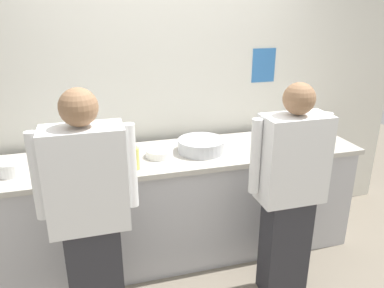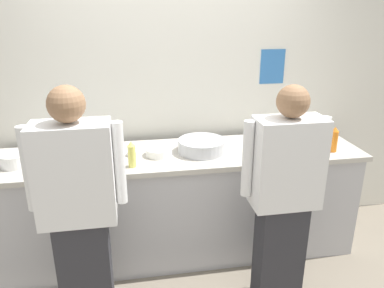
% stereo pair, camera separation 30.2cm
% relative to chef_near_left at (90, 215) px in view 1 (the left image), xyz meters
% --- Properties ---
extents(ground_plane, '(9.00, 9.00, 0.00)m').
position_rel_chef_near_left_xyz_m(ground_plane, '(0.72, 0.30, -0.87)').
color(ground_plane, slate).
extents(wall_back, '(4.70, 0.11, 2.87)m').
position_rel_chef_near_left_xyz_m(wall_back, '(0.72, 1.15, 0.57)').
color(wall_back, silver).
rests_on(wall_back, ground).
extents(prep_counter, '(3.00, 0.70, 0.93)m').
position_rel_chef_near_left_xyz_m(prep_counter, '(0.72, 0.67, -0.40)').
color(prep_counter, '#B2B2B7').
rests_on(prep_counter, ground).
extents(chef_near_left, '(0.60, 0.24, 1.64)m').
position_rel_chef_near_left_xyz_m(chef_near_left, '(0.00, 0.00, 0.00)').
color(chef_near_left, '#2D2D33').
rests_on(chef_near_left, ground).
extents(chef_center, '(0.59, 0.24, 1.60)m').
position_rel_chef_near_left_xyz_m(chef_center, '(1.35, -0.00, -0.02)').
color(chef_center, '#2D2D33').
rests_on(chef_center, ground).
extents(plate_stack_front, '(0.21, 0.21, 0.06)m').
position_rel_chef_near_left_xyz_m(plate_stack_front, '(0.56, 0.64, 0.09)').
color(plate_stack_front, white).
rests_on(plate_stack_front, prep_counter).
extents(plate_stack_rear, '(0.21, 0.21, 0.10)m').
position_rel_chef_near_left_xyz_m(plate_stack_rear, '(-0.51, 0.61, 0.11)').
color(plate_stack_rear, white).
rests_on(plate_stack_rear, prep_counter).
extents(mixing_bowl_steel, '(0.38, 0.38, 0.10)m').
position_rel_chef_near_left_xyz_m(mixing_bowl_steel, '(0.91, 0.66, 0.11)').
color(mixing_bowl_steel, '#B7BABF').
rests_on(mixing_bowl_steel, prep_counter).
extents(sheet_tray, '(0.55, 0.32, 0.02)m').
position_rel_chef_near_left_xyz_m(sheet_tray, '(-0.01, 0.67, 0.07)').
color(sheet_tray, '#B7BABF').
rests_on(sheet_tray, prep_counter).
extents(squeeze_bottle_primary, '(0.06, 0.06, 0.20)m').
position_rel_chef_near_left_xyz_m(squeeze_bottle_primary, '(0.34, 0.45, 0.16)').
color(squeeze_bottle_primary, '#E5E066').
rests_on(squeeze_bottle_primary, prep_counter).
extents(squeeze_bottle_secondary, '(0.06, 0.06, 0.21)m').
position_rel_chef_near_left_xyz_m(squeeze_bottle_secondary, '(1.96, 0.49, 0.16)').
color(squeeze_bottle_secondary, orange).
rests_on(squeeze_bottle_secondary, prep_counter).
extents(ramekin_yellow_sauce, '(0.11, 0.11, 0.05)m').
position_rel_chef_near_left_xyz_m(ramekin_yellow_sauce, '(1.91, 0.70, 0.09)').
color(ramekin_yellow_sauce, white).
rests_on(ramekin_yellow_sauce, prep_counter).
extents(ramekin_red_sauce, '(0.10, 0.10, 0.04)m').
position_rel_chef_near_left_xyz_m(ramekin_red_sauce, '(0.36, 0.68, 0.08)').
color(ramekin_red_sauce, white).
rests_on(ramekin_red_sauce, prep_counter).
extents(deli_cup, '(0.09, 0.09, 0.09)m').
position_rel_chef_near_left_xyz_m(deli_cup, '(1.82, 0.59, 0.11)').
color(deli_cup, white).
rests_on(deli_cup, prep_counter).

